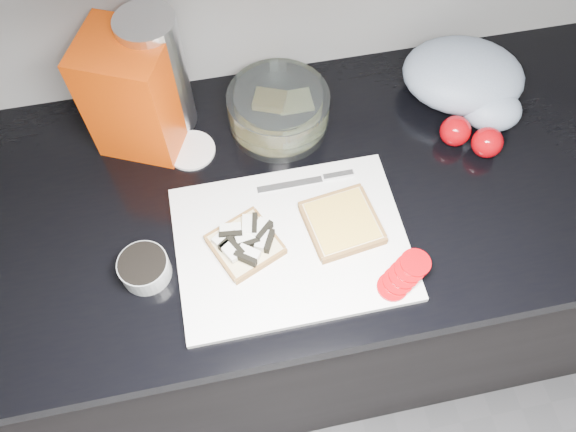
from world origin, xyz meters
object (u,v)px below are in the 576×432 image
(glass_bowl, at_px, (278,110))
(bread_bag, at_px, (135,93))
(cutting_board, at_px, (291,243))
(steel_canister, at_px, (159,75))

(glass_bowl, relative_size, bread_bag, 0.84)
(cutting_board, height_order, bread_bag, bread_bag)
(cutting_board, height_order, glass_bowl, glass_bowl)
(glass_bowl, relative_size, steel_canister, 0.78)
(cutting_board, relative_size, steel_canister, 1.60)
(cutting_board, bearing_deg, bread_bag, 127.25)
(bread_bag, bearing_deg, steel_canister, 56.66)
(bread_bag, xyz_separation_m, steel_canister, (0.05, 0.03, 0.01))
(cutting_board, bearing_deg, steel_canister, 118.88)
(glass_bowl, bearing_deg, steel_canister, 165.49)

